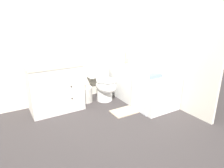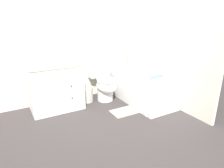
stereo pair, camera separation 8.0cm
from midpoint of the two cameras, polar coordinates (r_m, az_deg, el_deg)
ground_plane at (r=2.99m, az=5.89°, el=-13.19°), size 14.00×14.00×0.00m
wall_back at (r=3.94m, az=-7.30°, el=13.96°), size 8.00×0.06×2.50m
wall_right at (r=3.91m, az=14.44°, el=13.48°), size 0.05×2.56×2.50m
vanity_cabinet at (r=3.61m, az=-15.30°, el=-0.57°), size 0.89×0.60×0.82m
sink_faucet at (r=3.67m, az=-16.66°, el=6.73°), size 0.14×0.12×0.12m
toilet at (r=3.88m, az=-1.69°, el=0.55°), size 0.40×0.67×0.79m
bathtub at (r=3.92m, az=8.79°, el=-0.56°), size 0.67×1.45×0.57m
shower_curtain at (r=3.21m, az=9.13°, el=8.57°), size 0.02×0.43×2.03m
wastebasket at (r=3.89m, az=-6.75°, el=-2.90°), size 0.25×0.25×0.29m
tissue_box at (r=3.56m, az=-13.40°, el=6.68°), size 0.11×0.11×0.10m
soap_dispenser at (r=3.58m, az=-10.00°, el=7.35°), size 0.05×0.05×0.14m
hand_towel_folded at (r=3.27m, az=-19.87°, el=5.11°), size 0.26×0.15×0.09m
bath_towel_folded at (r=3.49m, az=11.95°, el=2.23°), size 0.31×0.20×0.06m
bath_mat at (r=3.51m, az=4.52°, el=-7.80°), size 0.49×0.31×0.02m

